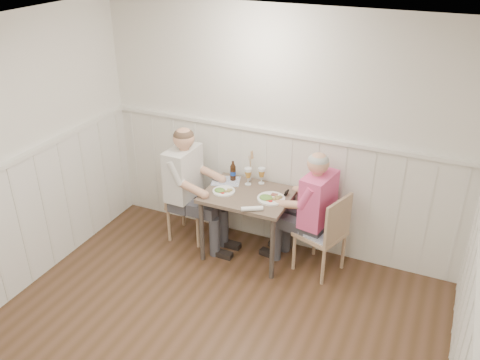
{
  "coord_description": "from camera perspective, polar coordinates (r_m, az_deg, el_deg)",
  "views": [
    {
      "loc": [
        1.64,
        -2.43,
        3.27
      ],
      "look_at": [
        -0.18,
        1.64,
        1.0
      ],
      "focal_mm": 38.0,
      "sensor_mm": 36.0,
      "label": 1
    }
  ],
  "objects": [
    {
      "name": "dining_table",
      "position": [
        5.33,
        0.88,
        -2.49
      ],
      "size": [
        0.9,
        0.7,
        0.75
      ],
      "color": "#575044",
      "rests_on": "ground"
    },
    {
      "name": "beer_glass_b",
      "position": [
        5.4,
        0.91,
        0.72
      ],
      "size": [
        0.08,
        0.08,
        0.19
      ],
      "color": "silver",
      "rests_on": "dining_table"
    },
    {
      "name": "plate_man",
      "position": [
        5.16,
        3.4,
        -1.97
      ],
      "size": [
        0.29,
        0.29,
        0.07
      ],
      "color": "white",
      "rests_on": "dining_table"
    },
    {
      "name": "chair_left",
      "position": [
        5.77,
        -6.22,
        -2.07
      ],
      "size": [
        0.44,
        0.44,
        0.89
      ],
      "color": "#9C6F52",
      "rests_on": "ground"
    },
    {
      "name": "gingham_mat",
      "position": [
        5.52,
        -1.6,
        -0.12
      ],
      "size": [
        0.36,
        0.32,
        0.01
      ],
      "color": "#59699D",
      "rests_on": "dining_table"
    },
    {
      "name": "beer_glass_a",
      "position": [
        5.43,
        2.44,
        0.77
      ],
      "size": [
        0.07,
        0.07,
        0.18
      ],
      "color": "silver",
      "rests_on": "dining_table"
    },
    {
      "name": "wainscot",
      "position": [
        4.36,
        -2.97,
        -9.31
      ],
      "size": [
        4.0,
        4.49,
        1.34
      ],
      "color": "silver",
      "rests_on": "ground"
    },
    {
      "name": "chair_right",
      "position": [
        5.21,
        9.54,
        -5.69
      ],
      "size": [
        0.54,
        0.54,
        0.9
      ],
      "color": "#9C6F52",
      "rests_on": "ground"
    },
    {
      "name": "plate_diner",
      "position": [
        5.3,
        -1.98,
        -1.16
      ],
      "size": [
        0.24,
        0.24,
        0.06
      ],
      "color": "white",
      "rests_on": "dining_table"
    },
    {
      "name": "room_shell",
      "position": [
        3.41,
        -8.51,
        -4.24
      ],
      "size": [
        4.04,
        4.54,
        2.6
      ],
      "color": "silver",
      "rests_on": "ground"
    },
    {
      "name": "beer_bottle",
      "position": [
        5.5,
        -0.8,
        0.92
      ],
      "size": [
        0.06,
        0.06,
        0.23
      ],
      "color": "black",
      "rests_on": "dining_table"
    },
    {
      "name": "grass_vase",
      "position": [
        5.48,
        1.07,
        1.57
      ],
      "size": [
        0.04,
        0.04,
        0.37
      ],
      "color": "silver",
      "rests_on": "dining_table"
    },
    {
      "name": "diner_cream",
      "position": [
        5.59,
        -5.88,
        -1.81
      ],
      "size": [
        0.66,
        0.46,
        1.41
      ],
      "color": "#3F3F47",
      "rests_on": "ground"
    },
    {
      "name": "man_in_pink",
      "position": [
        5.23,
        8.17,
        -4.51
      ],
      "size": [
        0.67,
        0.48,
        1.34
      ],
      "color": "#3F3F47",
      "rests_on": "ground"
    },
    {
      "name": "rolled_napkin",
      "position": [
        4.96,
        1.36,
        -3.24
      ],
      "size": [
        0.21,
        0.15,
        0.05
      ],
      "color": "white",
      "rests_on": "dining_table"
    }
  ]
}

